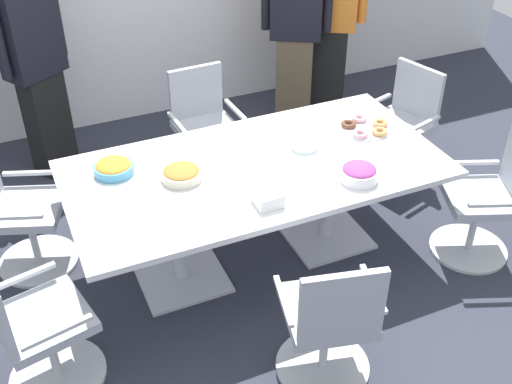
# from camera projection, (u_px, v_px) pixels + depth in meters

# --- Properties ---
(ground_plane) EXTENTS (10.00, 10.00, 0.01)m
(ground_plane) POSITION_uv_depth(u_px,v_px,m) (256.00, 256.00, 4.48)
(ground_plane) COLOR #2D303D
(conference_table) EXTENTS (2.40, 1.20, 0.75)m
(conference_table) POSITION_uv_depth(u_px,v_px,m) (256.00, 183.00, 4.12)
(conference_table) COLOR silver
(conference_table) RESTS_ON ground
(office_chair_0) EXTENTS (0.67, 0.67, 0.91)m
(office_chair_0) POSITION_uv_depth(u_px,v_px,m) (401.00, 130.00, 5.13)
(office_chair_0) COLOR silver
(office_chair_0) RESTS_ON ground
(office_chair_1) EXTENTS (0.56, 0.56, 0.91)m
(office_chair_1) POSITION_uv_depth(u_px,v_px,m) (205.00, 133.00, 5.08)
(office_chair_1) COLOR silver
(office_chair_1) RESTS_ON ground
(office_chair_2) EXTENTS (0.69, 0.69, 0.91)m
(office_chair_2) POSITION_uv_depth(u_px,v_px,m) (19.00, 216.00, 4.19)
(office_chair_2) COLOR silver
(office_chair_2) RESTS_ON ground
(office_chair_3) EXTENTS (0.64, 0.64, 0.91)m
(office_chair_3) POSITION_uv_depth(u_px,v_px,m) (36.00, 331.00, 3.37)
(office_chair_3) COLOR silver
(office_chair_3) RESTS_ON ground
(office_chair_4) EXTENTS (0.65, 0.65, 0.91)m
(office_chair_4) POSITION_uv_depth(u_px,v_px,m) (329.00, 325.00, 3.40)
(office_chair_4) COLOR silver
(office_chair_4) RESTS_ON ground
(office_chair_5) EXTENTS (0.70, 0.70, 0.91)m
(office_chair_5) POSITION_uv_depth(u_px,v_px,m) (487.00, 204.00, 4.30)
(office_chair_5) COLOR silver
(office_chair_5) RESTS_ON ground
(person_standing_0) EXTENTS (0.56, 0.42, 1.80)m
(person_standing_0) POSITION_uv_depth(u_px,v_px,m) (36.00, 64.00, 4.87)
(person_standing_0) COLOR black
(person_standing_0) RESTS_ON ground
(person_standing_1) EXTENTS (0.57, 0.41, 1.76)m
(person_standing_1) POSITION_uv_depth(u_px,v_px,m) (296.00, 28.00, 5.55)
(person_standing_1) COLOR brown
(person_standing_1) RESTS_ON ground
(person_standing_2) EXTENTS (0.56, 0.42, 1.82)m
(person_standing_2) POSITION_uv_depth(u_px,v_px,m) (331.00, 19.00, 5.64)
(person_standing_2) COLOR black
(person_standing_2) RESTS_ON ground
(snack_bowl_candy_mix) EXTENTS (0.24, 0.24, 0.11)m
(snack_bowl_candy_mix) POSITION_uv_depth(u_px,v_px,m) (359.00, 173.00, 3.90)
(snack_bowl_candy_mix) COLOR white
(snack_bowl_candy_mix) RESTS_ON conference_table
(snack_bowl_pretzels) EXTENTS (0.25, 0.25, 0.08)m
(snack_bowl_pretzels) POSITION_uv_depth(u_px,v_px,m) (181.00, 173.00, 3.91)
(snack_bowl_pretzels) COLOR beige
(snack_bowl_pretzels) RESTS_ON conference_table
(snack_bowl_chips_orange) EXTENTS (0.25, 0.25, 0.09)m
(snack_bowl_chips_orange) POSITION_uv_depth(u_px,v_px,m) (114.00, 167.00, 3.96)
(snack_bowl_chips_orange) COLOR #4C9EC6
(snack_bowl_chips_orange) RESTS_ON conference_table
(donut_platter) EXTENTS (0.34, 0.33, 0.04)m
(donut_platter) POSITION_uv_depth(u_px,v_px,m) (365.00, 127.00, 4.42)
(donut_platter) COLOR white
(donut_platter) RESTS_ON conference_table
(plate_stack) EXTENTS (0.19, 0.19, 0.03)m
(plate_stack) POSITION_uv_depth(u_px,v_px,m) (304.00, 146.00, 4.23)
(plate_stack) COLOR white
(plate_stack) RESTS_ON conference_table
(napkin_pile) EXTENTS (0.15, 0.15, 0.08)m
(napkin_pile) POSITION_uv_depth(u_px,v_px,m) (268.00, 198.00, 3.69)
(napkin_pile) COLOR white
(napkin_pile) RESTS_ON conference_table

